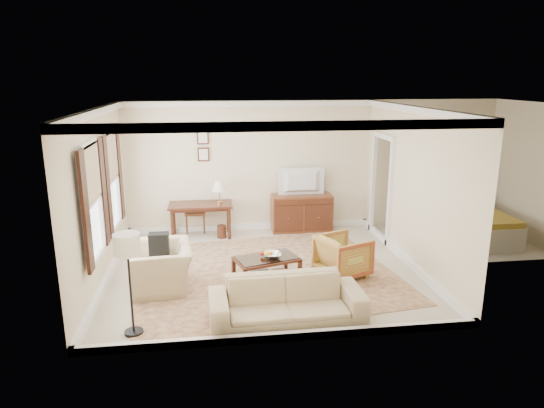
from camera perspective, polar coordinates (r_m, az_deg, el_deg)
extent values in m
cube|color=beige|center=(8.88, -1.03, -7.73)|extent=(5.50, 5.00, 0.01)
cube|color=white|center=(8.22, -1.12, 11.29)|extent=(5.50, 5.00, 0.01)
cube|color=beige|center=(10.87, -2.60, 4.43)|extent=(5.50, 0.01, 2.90)
cube|color=beige|center=(6.05, 1.67, -4.02)|extent=(5.50, 0.01, 2.90)
cube|color=beige|center=(8.57, -19.66, 0.76)|extent=(0.01, 5.00, 2.90)
cube|color=beige|center=(9.15, 16.29, 1.88)|extent=(0.01, 5.00, 2.90)
cube|color=beige|center=(11.18, 20.47, -3.90)|extent=(3.00, 2.70, 0.01)
cube|color=beige|center=(11.62, 27.67, 3.42)|extent=(0.01, 2.70, 2.90)
cube|color=#5F2A1F|center=(8.71, -1.08, -8.15)|extent=(5.00, 4.45, 0.01)
cube|color=#421E13|center=(10.56, -8.41, -0.10)|extent=(1.36, 0.68, 0.05)
cylinder|color=#421E13|center=(10.44, -11.64, -2.54)|extent=(0.07, 0.07, 0.69)
cylinder|color=#421E13|center=(10.42, -5.05, -2.32)|extent=(0.07, 0.07, 0.69)
cylinder|color=#421E13|center=(10.93, -11.47, -1.74)|extent=(0.07, 0.07, 0.69)
cylinder|color=#421E13|center=(10.91, -5.18, -1.53)|extent=(0.07, 0.07, 0.69)
cube|color=brown|center=(10.98, 3.48, -1.02)|extent=(1.35, 0.52, 0.83)
imported|color=black|center=(10.75, 3.57, 3.63)|extent=(0.99, 0.57, 0.13)
cube|color=#421E13|center=(8.25, -0.65, -6.51)|extent=(1.18, 0.89, 0.04)
cube|color=silver|center=(8.24, -0.65, -6.28)|extent=(1.11, 0.81, 0.01)
cube|color=silver|center=(8.34, -0.64, -8.15)|extent=(1.08, 0.79, 0.02)
cube|color=#421E13|center=(7.92, -3.16, -9.06)|extent=(0.07, 0.07, 0.41)
cube|color=#421E13|center=(8.29, 3.29, -7.93)|extent=(0.07, 0.07, 0.41)
cube|color=#421E13|center=(8.40, -4.53, -7.65)|extent=(0.07, 0.07, 0.41)
cube|color=#421E13|center=(8.75, 1.62, -6.66)|extent=(0.07, 0.07, 0.41)
imported|color=silver|center=(8.20, 0.07, -5.94)|extent=(0.42, 0.42, 0.10)
imported|color=brown|center=(8.34, -1.99, -7.97)|extent=(0.22, 0.23, 0.38)
imported|color=brown|center=(8.31, 0.26, -8.09)|extent=(0.28, 0.10, 0.38)
imported|color=brown|center=(8.58, 8.36, -5.85)|extent=(0.97, 0.99, 0.80)
imported|color=tan|center=(8.18, -12.94, -6.44)|extent=(0.84, 1.19, 0.98)
cube|color=black|center=(8.22, -13.16, -4.50)|extent=(0.30, 0.37, 0.40)
imported|color=tan|center=(6.95, 1.75, -10.53)|extent=(2.20, 0.70, 0.85)
cylinder|color=black|center=(7.10, -15.94, -14.28)|extent=(0.25, 0.25, 0.04)
cylinder|color=black|center=(6.83, -16.29, -9.91)|extent=(0.03, 0.03, 1.20)
cylinder|color=silver|center=(6.59, -16.71, -4.56)|extent=(0.35, 0.35, 0.28)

